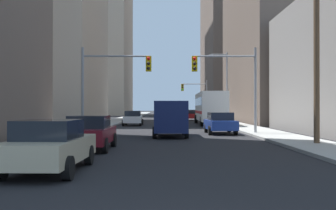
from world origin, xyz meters
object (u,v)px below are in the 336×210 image
sedan_white (133,118)px  city_bus (210,107)px  sedan_maroon (90,132)px  sedan_red (192,115)px  cargo_van_navy (170,117)px  sedan_beige (50,146)px  traffic_signal_near_left (113,75)px  sedan_blue (220,123)px  traffic_signal_near_right (227,75)px  traffic_signal_far_right (196,93)px

sedan_white → city_bus: bearing=9.0°
sedan_maroon → sedan_red: 39.02m
sedan_white → sedan_red: size_ratio=1.01×
cargo_van_navy → sedan_beige: cargo_van_navy is taller
sedan_white → sedan_red: bearing=65.6°
sedan_beige → sedan_maroon: 5.85m
traffic_signal_near_left → sedan_blue: bearing=6.7°
traffic_signal_near_left → traffic_signal_near_right: bearing=-0.0°
sedan_white → sedan_red: 17.25m
city_bus → sedan_blue: size_ratio=2.71×
cargo_van_navy → traffic_signal_far_right: 33.62m
city_bus → traffic_signal_near_left: bearing=-119.7°
sedan_maroon → traffic_signal_near_right: 12.50m
city_bus → traffic_signal_near_right: bearing=-91.8°
sedan_maroon → sedan_red: same height
sedan_maroon → traffic_signal_far_right: bearing=79.1°
sedan_beige → sedan_blue: size_ratio=1.00×
cargo_van_navy → traffic_signal_near_right: traffic_signal_near_right is taller
cargo_van_navy → traffic_signal_far_right: bearing=82.8°
traffic_signal_near_right → traffic_signal_far_right: 31.62m
traffic_signal_far_right → sedan_beige: bearing=-99.5°
sedan_red → traffic_signal_near_right: traffic_signal_near_right is taller
sedan_blue → traffic_signal_far_right: (0.64, 30.75, 3.28)m
sedan_red → sedan_blue: bearing=-89.8°
sedan_blue → traffic_signal_near_right: size_ratio=0.71×
sedan_beige → traffic_signal_near_left: bearing=90.9°
sedan_beige → traffic_signal_far_right: size_ratio=0.71×
city_bus → traffic_signal_near_left: (-8.34, -14.59, 2.16)m
sedan_maroon → sedan_blue: 12.52m
sedan_beige → traffic_signal_far_right: (7.87, 46.83, 3.28)m
sedan_blue → sedan_white: (-7.24, 12.43, 0.00)m
sedan_white → traffic_signal_near_right: 15.69m
sedan_red → traffic_signal_near_left: traffic_signal_near_left is taller
sedan_beige → traffic_signal_near_left: traffic_signal_near_left is taller
sedan_white → cargo_van_navy: bearing=-76.2°
cargo_van_navy → sedan_red: 30.82m
city_bus → traffic_signal_far_right: bearing=90.7°
traffic_signal_near_left → traffic_signal_far_right: same height
city_bus → traffic_signal_near_left: 16.95m
sedan_red → sedan_beige: bearing=-99.1°
city_bus → sedan_beige: (-8.09, -29.80, -1.16)m
cargo_van_navy → sedan_beige: (-3.66, -13.60, -0.52)m
sedan_blue → traffic_signal_near_left: traffic_signal_near_left is taller
cargo_van_navy → traffic_signal_near_right: (3.96, 1.61, 2.79)m
sedan_maroon → sedan_blue: size_ratio=0.99×
cargo_van_navy → sedan_maroon: cargo_van_navy is taller
sedan_red → traffic_signal_near_right: size_ratio=0.70×
traffic_signal_far_right → city_bus: bearing=-89.3°
sedan_blue → city_bus: bearing=86.4°
city_bus → traffic_signal_far_right: (-0.22, 17.03, 2.12)m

